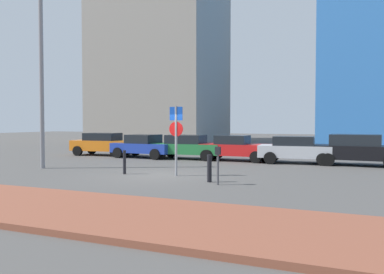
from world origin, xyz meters
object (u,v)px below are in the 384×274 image
parking_meter (218,160)px  traffic_bollard_near (209,168)px  parked_car_red (235,148)px  parked_car_black (356,149)px  traffic_bollard_mid (125,162)px  parking_sign_post (176,132)px  street_lamp (41,63)px  parked_car_silver (298,149)px  parked_car_blue (144,146)px  parked_car_orange (103,144)px  parked_car_green (188,146)px

parking_meter → traffic_bollard_near: 0.78m
parked_car_red → parked_car_black: parked_car_black is taller
traffic_bollard_mid → parked_car_black: bearing=39.3°
parking_sign_post → traffic_bollard_near: size_ratio=2.84×
street_lamp → traffic_bollard_near: 9.90m
parked_car_silver → parked_car_black: 2.86m
parking_sign_post → parked_car_silver: bearing=60.6°
parked_car_black → street_lamp: street_lamp is taller
street_lamp → parking_sign_post: bearing=0.7°
parked_car_red → traffic_bollard_near: bearing=-79.8°
parking_sign_post → traffic_bollard_mid: size_ratio=2.82×
parked_car_red → traffic_bollard_near: parked_car_red is taller
parked_car_blue → parked_car_black: (12.08, 0.27, 0.09)m
parked_car_orange → parked_car_blue: size_ratio=1.03×
parked_car_orange → street_lamp: street_lamp is taller
parking_meter → street_lamp: street_lamp is taller
parked_car_black → parking_sign_post: (-6.74, -6.98, 0.96)m
parked_car_red → street_lamp: (-7.34, -7.09, 4.22)m
parked_car_green → parked_car_red: (2.89, 0.11, -0.01)m
parked_car_silver → traffic_bollard_near: size_ratio=4.32×
parking_meter → parked_car_silver: bearing=79.5°
parked_car_orange → traffic_bollard_mid: bearing=-49.1°
parking_sign_post → parked_car_black: bearing=46.0°
parked_car_red → parking_meter: parked_car_red is taller
parked_car_silver → parked_car_black: bearing=1.6°
parked_car_black → traffic_bollard_mid: (-8.97, -7.34, -0.32)m
parking_sign_post → parked_car_blue: bearing=128.5°
parked_car_orange → parked_car_red: (9.08, -0.10, -0.04)m
parked_car_red → parking_sign_post: 7.09m
parked_car_black → parked_car_silver: bearing=-178.4°
parked_car_orange → parked_car_red: 9.09m
parked_car_green → parking_meter: bearing=-60.2°
street_lamp → parking_meter: bearing=-8.8°
parked_car_red → traffic_bollard_mid: parked_car_red is taller
parked_car_green → parking_sign_post: parking_sign_post is taller
street_lamp → parked_car_green: bearing=57.5°
parked_car_black → parked_car_blue: bearing=-178.7°
parked_car_orange → parked_car_red: parked_car_orange is taller
parked_car_blue → parking_sign_post: size_ratio=1.43×
parked_car_black → parking_meter: 9.59m
traffic_bollard_near → parked_car_orange: bearing=142.3°
parked_car_silver → traffic_bollard_near: 8.21m
parked_car_orange → parked_car_blue: 3.38m
parked_car_red → parked_car_black: 6.36m
parked_car_green → street_lamp: street_lamp is taller
parked_car_red → traffic_bollard_near: size_ratio=4.04×
traffic_bollard_near → parked_car_black: bearing=58.6°
parked_car_blue → parked_car_silver: bearing=1.2°
parking_meter → traffic_bollard_mid: (-4.56, 1.17, -0.36)m
parked_car_blue → parked_car_orange: bearing=173.4°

